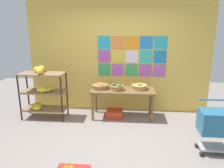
{
  "coord_description": "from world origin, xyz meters",
  "views": [
    {
      "loc": [
        0.27,
        -3.45,
        2.1
      ],
      "look_at": [
        -0.08,
        0.73,
        0.95
      ],
      "focal_mm": 34.65,
      "sensor_mm": 36.0,
      "label": 1
    }
  ],
  "objects": [
    {
      "name": "fruit_basket_back_right",
      "position": [
        -0.01,
        1.21,
        0.74
      ],
      "size": [
        0.31,
        0.31,
        0.16
      ],
      "color": "olive",
      "rests_on": "display_table"
    },
    {
      "name": "display_table",
      "position": [
        0.12,
        1.27,
        0.59
      ],
      "size": [
        1.45,
        0.61,
        0.68
      ],
      "color": "brown",
      "rests_on": "ground"
    },
    {
      "name": "produce_crate_under_table",
      "position": [
        -0.06,
        1.26,
        0.08
      ],
      "size": [
        0.37,
        0.33,
        0.16
      ],
      "primitive_type": "cube",
      "color": "red",
      "rests_on": "ground"
    },
    {
      "name": "banana_shelf_unit",
      "position": [
        -1.69,
        1.09,
        0.69
      ],
      "size": [
        0.99,
        0.51,
        1.2
      ],
      "color": "#321D19",
      "rests_on": "ground"
    },
    {
      "name": "fruit_basket_centre",
      "position": [
        0.5,
        1.32,
        0.74
      ],
      "size": [
        0.37,
        0.37,
        0.15
      ],
      "color": "tan",
      "rests_on": "display_table"
    },
    {
      "name": "back_wall_with_art",
      "position": [
        0.01,
        1.74,
        1.45
      ],
      "size": [
        4.36,
        0.07,
        2.9
      ],
      "color": "#E1B94C",
      "rests_on": "ground"
    },
    {
      "name": "ground",
      "position": [
        0.0,
        0.0,
        0.0
      ],
      "size": [
        9.41,
        9.41,
        0.0
      ],
      "primitive_type": "plane",
      "color": "gray"
    },
    {
      "name": "shopping_cart",
      "position": [
        1.7,
        -0.07,
        0.53
      ],
      "size": [
        0.52,
        0.41,
        0.89
      ],
      "rotation": [
        0.0,
        0.0,
        0.05
      ],
      "color": "black",
      "rests_on": "ground"
    },
    {
      "name": "fruit_basket_right",
      "position": [
        -0.4,
        1.3,
        0.74
      ],
      "size": [
        0.39,
        0.39,
        0.15
      ],
      "color": "#8F6D4C",
      "rests_on": "display_table"
    }
  ]
}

